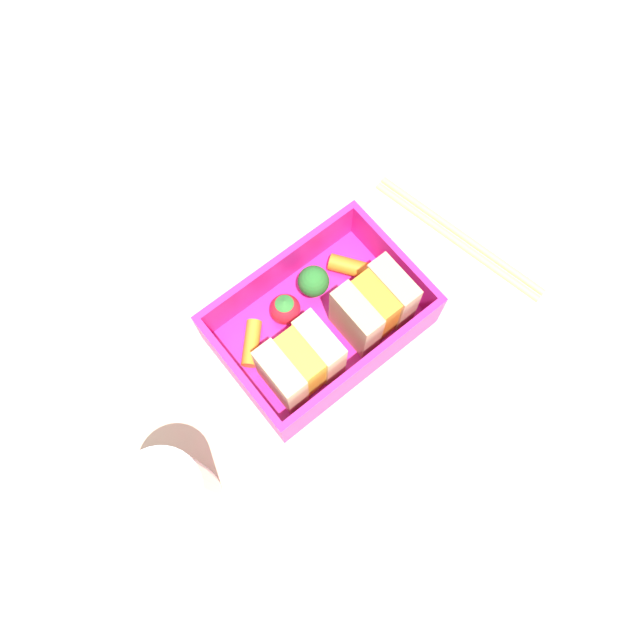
% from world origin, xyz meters
% --- Properties ---
extents(ground_plane, '(1.20, 1.20, 0.02)m').
position_xyz_m(ground_plane, '(0.00, 0.00, -0.01)').
color(ground_plane, '#D8B18C').
extents(bento_tray, '(0.18, 0.12, 0.01)m').
position_xyz_m(bento_tray, '(0.00, 0.00, 0.01)').
color(bento_tray, '#E02293').
rests_on(bento_tray, ground_plane).
extents(bento_rim, '(0.18, 0.12, 0.04)m').
position_xyz_m(bento_rim, '(0.00, 0.00, 0.03)').
color(bento_rim, '#E02293').
rests_on(bento_rim, bento_tray).
extents(sandwich_left, '(0.06, 0.05, 0.06)m').
position_xyz_m(sandwich_left, '(-0.04, 0.02, 0.04)').
color(sandwich_left, tan).
rests_on(sandwich_left, bento_tray).
extents(sandwich_center_left, '(0.06, 0.05, 0.06)m').
position_xyz_m(sandwich_center_left, '(0.04, 0.02, 0.04)').
color(sandwich_center_left, '#DCBB84').
rests_on(sandwich_center_left, bento_tray).
extents(carrot_stick_far_left, '(0.04, 0.05, 0.02)m').
position_xyz_m(carrot_stick_far_left, '(-0.06, -0.02, 0.02)').
color(carrot_stick_far_left, orange).
rests_on(carrot_stick_far_left, bento_tray).
extents(broccoli_floret, '(0.03, 0.03, 0.04)m').
position_xyz_m(broccoli_floret, '(-0.02, -0.03, 0.03)').
color(broccoli_floret, '#96CE64').
rests_on(broccoli_floret, bento_tray).
extents(strawberry_far_left, '(0.03, 0.03, 0.03)m').
position_xyz_m(strawberry_far_left, '(0.02, -0.03, 0.03)').
color(strawberry_far_left, red).
rests_on(strawberry_far_left, bento_tray).
extents(carrot_stick_left, '(0.04, 0.04, 0.01)m').
position_xyz_m(carrot_stick_left, '(0.06, -0.02, 0.02)').
color(carrot_stick_left, orange).
rests_on(carrot_stick_left, bento_tray).
extents(chopstick_pair, '(0.05, 0.19, 0.01)m').
position_xyz_m(chopstick_pair, '(-0.16, 0.01, 0.00)').
color(chopstick_pair, '#D9B670').
rests_on(chopstick_pair, ground_plane).
extents(drinking_glass, '(0.06, 0.06, 0.10)m').
position_xyz_m(drinking_glass, '(0.18, 0.05, 0.05)').
color(drinking_glass, white).
rests_on(drinking_glass, ground_plane).
extents(folded_napkin, '(0.15, 0.15, 0.00)m').
position_xyz_m(folded_napkin, '(0.04, -0.18, 0.00)').
color(folded_napkin, silver).
rests_on(folded_napkin, ground_plane).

